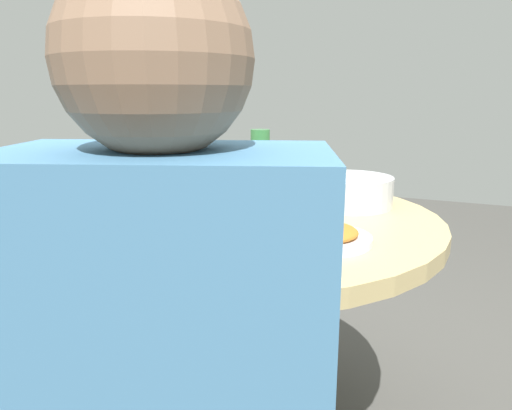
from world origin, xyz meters
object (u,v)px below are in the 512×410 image
(tea_cup_far, at_px, (204,176))
(dish_stirfry, at_px, (324,235))
(soup_bowl, at_px, (173,225))
(round_dining_table, at_px, (241,262))
(green_bottle, at_px, (260,215))
(tea_cup_near, at_px, (65,206))
(dish_shrimp, at_px, (164,193))
(rice_bowl, at_px, (349,190))
(dish_tofu_braise, at_px, (260,187))
(diner_left, at_px, (170,385))

(tea_cup_far, bearing_deg, dish_stirfry, -131.53)
(dish_stirfry, bearing_deg, soup_bowl, 107.10)
(round_dining_table, xyz_separation_m, green_bottle, (-0.37, -0.21, 0.26))
(round_dining_table, distance_m, dish_stirfry, 0.37)
(tea_cup_near, relative_size, tea_cup_far, 0.85)
(dish_stirfry, bearing_deg, tea_cup_far, 48.47)
(dish_shrimp, distance_m, dish_stirfry, 0.66)
(soup_bowl, relative_size, dish_shrimp, 1.58)
(rice_bowl, relative_size, soup_bowl, 0.81)
(dish_shrimp, bearing_deg, dish_stirfry, -113.05)
(dish_tofu_braise, distance_m, tea_cup_near, 0.64)
(rice_bowl, height_order, dish_tofu_braise, rice_bowl)
(soup_bowl, distance_m, tea_cup_far, 0.71)
(rice_bowl, distance_m, diner_left, 1.03)
(diner_left, bearing_deg, dish_tofu_braise, 17.26)
(dish_shrimp, distance_m, diner_left, 1.08)
(dish_stirfry, bearing_deg, round_dining_table, 60.57)
(soup_bowl, bearing_deg, tea_cup_far, 22.94)
(round_dining_table, distance_m, dish_tofu_braise, 0.35)
(round_dining_table, bearing_deg, diner_left, -160.70)
(soup_bowl, xyz_separation_m, diner_left, (-0.53, -0.33, -0.01))
(green_bottle, height_order, tea_cup_far, green_bottle)
(dish_stirfry, xyz_separation_m, tea_cup_far, (0.55, 0.62, 0.01))
(round_dining_table, height_order, green_bottle, green_bottle)
(rice_bowl, relative_size, diner_left, 0.34)
(soup_bowl, distance_m, dish_shrimp, 0.45)
(diner_left, bearing_deg, tea_cup_near, 50.90)
(green_bottle, height_order, tea_cup_near, green_bottle)
(tea_cup_near, bearing_deg, round_dining_table, -63.86)
(soup_bowl, distance_m, tea_cup_near, 0.39)
(soup_bowl, bearing_deg, diner_left, -147.87)
(tea_cup_far, bearing_deg, soup_bowl, -157.06)
(soup_bowl, xyz_separation_m, dish_shrimp, (0.36, 0.27, -0.01))
(dish_tofu_braise, bearing_deg, dish_stirfry, -143.19)
(soup_bowl, height_order, green_bottle, green_bottle)
(round_dining_table, xyz_separation_m, dish_tofu_braise, (0.31, 0.06, 0.16))
(round_dining_table, distance_m, dish_shrimp, 0.37)
(green_bottle, xyz_separation_m, tea_cup_near, (0.16, 0.65, -0.08))
(dish_shrimp, xyz_separation_m, dish_tofu_braise, (0.21, -0.26, 0.00))
(dish_shrimp, relative_size, dish_tofu_braise, 1.03)
(dish_stirfry, bearing_deg, tea_cup_near, 94.20)
(dish_shrimp, distance_m, green_bottle, 0.72)
(green_bottle, bearing_deg, dish_tofu_braise, 22.15)
(tea_cup_near, bearing_deg, dish_tofu_braise, -35.67)
(dish_stirfry, height_order, green_bottle, green_bottle)
(rice_bowl, distance_m, tea_cup_far, 0.61)
(rice_bowl, bearing_deg, tea_cup_far, 75.21)
(dish_shrimp, bearing_deg, tea_cup_near, 159.52)
(dish_tofu_braise, xyz_separation_m, tea_cup_near, (-0.52, 0.37, 0.01))
(tea_cup_far, distance_m, diner_left, 1.33)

